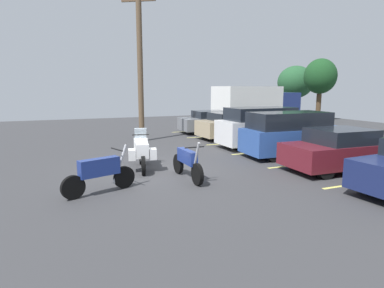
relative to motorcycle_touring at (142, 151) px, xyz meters
The scene contains 14 objects.
ground 1.12m from the motorcycle_touring, 36.82° to the left, with size 44.00×44.00×0.10m, color #38383A.
motorcycle_touring is the anchor object (origin of this frame).
motorcycle_second 2.89m from the motorcycle_touring, 36.53° to the right, with size 0.89×2.05×1.28m.
motorcycle_third 2.15m from the motorcycle_touring, 27.90° to the left, with size 2.18×0.62×1.31m.
parking_stripes 6.79m from the motorcycle_touring, 87.02° to the left, with size 18.77×5.08×0.01m.
car_grey 10.24m from the motorcycle_touring, 139.80° to the left, with size 2.06×4.39×1.43m.
car_tan 8.36m from the motorcycle_touring, 127.48° to the left, with size 2.09×4.34×1.50m.
car_white 6.93m from the motorcycle_touring, 107.94° to the left, with size 1.83×4.61×1.94m.
car_blue 6.54m from the motorcycle_touring, 88.02° to the left, with size 1.99×4.76×1.88m.
car_maroon 7.08m from the motorcycle_touring, 66.50° to the left, with size 1.97×4.29×1.47m.
box_truck 16.36m from the motorcycle_touring, 132.80° to the left, with size 3.47×7.47×3.01m.
utility_pole 7.21m from the motorcycle_touring, 166.30° to the left, with size 1.03×1.60×7.90m.
tree_center_left 26.57m from the motorcycle_touring, 129.26° to the left, with size 3.68×3.68×5.18m.
tree_left 23.27m from the motorcycle_touring, 122.14° to the left, with size 2.88×2.88×5.51m.
Camera 1 is at (10.58, -3.21, 2.84)m, focal length 30.67 mm.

